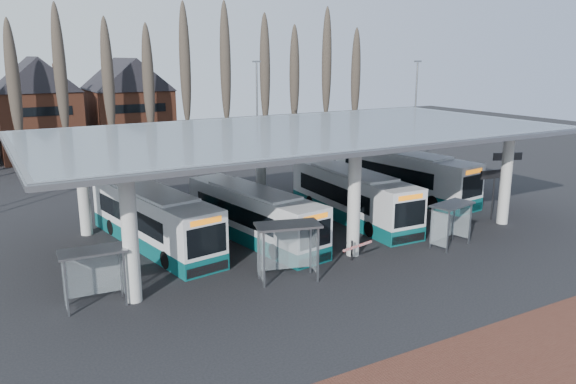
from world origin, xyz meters
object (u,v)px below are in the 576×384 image
bus_0 (153,219)px  shelter_2 (450,215)px  shelter_0 (93,264)px  shelter_1 (287,239)px  bus_2 (351,196)px  bus_1 (253,215)px  bus_3 (402,175)px

bus_0 → shelter_2: (14.69, -8.49, 0.28)m
bus_0 → shelter_0: bearing=-133.8°
shelter_1 → bus_2: bearing=53.1°
shelter_0 → shelter_1: shelter_1 is taller
bus_0 → bus_1: (5.47, -1.87, -0.10)m
bus_2 → shelter_1: bearing=-139.6°
bus_1 → bus_2: bus_2 is taller
bus_2 → shelter_1: (-8.90, -7.00, 0.53)m
bus_2 → shelter_0: size_ratio=4.16×
bus_1 → shelter_0: 11.12m
bus_1 → shelter_0: bearing=-163.3°
bus_1 → bus_2: (7.60, 0.63, 0.09)m
bus_0 → shelter_2: 16.96m
shelter_0 → shelter_2: shelter_0 is taller
bus_0 → shelter_2: bus_0 is taller
bus_3 → shelter_2: bus_3 is taller
bus_3 → shelter_0: 26.16m
bus_2 → shelter_2: (1.61, -7.25, 0.28)m
shelter_2 → bus_2: bearing=90.0°
shelter_1 → shelter_2: (10.51, -0.26, -0.25)m
shelter_2 → bus_0: bearing=137.4°
bus_0 → bus_3: 20.25m
bus_1 → shelter_1: bearing=-110.1°
bus_2 → bus_3: bus_3 is taller
bus_1 → bus_3: bearing=5.8°
bus_3 → shelter_1: bearing=-155.5°
bus_1 → bus_2: bearing=-3.8°
shelter_0 → bus_3: bearing=22.9°
bus_2 → bus_3: size_ratio=0.94×
bus_1 → shelter_1: 6.52m
bus_0 → bus_2: bus_0 is taller
bus_1 → shelter_2: bearing=-44.3°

